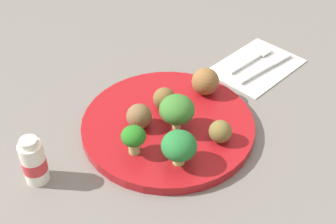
% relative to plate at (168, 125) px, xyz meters
% --- Properties ---
extents(ground_plane, '(4.00, 4.00, 0.00)m').
position_rel_plate_xyz_m(ground_plane, '(0.00, 0.00, -0.01)').
color(ground_plane, slate).
extents(plate, '(0.28, 0.28, 0.02)m').
position_rel_plate_xyz_m(plate, '(0.00, 0.00, 0.00)').
color(plate, maroon).
rests_on(plate, ground_plane).
extents(broccoli_floret_back_right, '(0.04, 0.04, 0.05)m').
position_rel_plate_xyz_m(broccoli_floret_back_right, '(-0.08, -0.02, 0.04)').
color(broccoli_floret_back_right, '#9BB868').
rests_on(broccoli_floret_back_right, plate).
extents(broccoli_floret_back_left, '(0.06, 0.06, 0.06)m').
position_rel_plate_xyz_m(broccoli_floret_back_left, '(-0.00, -0.02, 0.05)').
color(broccoli_floret_back_left, '#9BC976').
rests_on(broccoli_floret_back_left, plate).
extents(broccoli_floret_mid_right, '(0.05, 0.05, 0.05)m').
position_rel_plate_xyz_m(broccoli_floret_mid_right, '(-0.05, -0.08, 0.04)').
color(broccoli_floret_mid_right, '#A2CD69').
rests_on(broccoli_floret_mid_right, plate).
extents(meatball_back_left, '(0.04, 0.04, 0.04)m').
position_rel_plate_xyz_m(meatball_back_left, '(-0.04, 0.02, 0.03)').
color(meatball_back_left, brown).
rests_on(meatball_back_left, plate).
extents(meatball_far_rim, '(0.05, 0.05, 0.05)m').
position_rel_plate_xyz_m(meatball_far_rim, '(0.10, 0.01, 0.03)').
color(meatball_far_rim, brown).
rests_on(meatball_far_rim, plate).
extents(meatball_back_right, '(0.04, 0.04, 0.04)m').
position_rel_plate_xyz_m(meatball_back_right, '(0.03, -0.09, 0.03)').
color(meatball_back_right, brown).
rests_on(meatball_back_right, plate).
extents(meatball_front_left, '(0.04, 0.04, 0.04)m').
position_rel_plate_xyz_m(meatball_front_left, '(0.02, 0.03, 0.03)').
color(meatball_front_left, brown).
rests_on(meatball_front_left, plate).
extents(napkin, '(0.18, 0.13, 0.01)m').
position_rel_plate_xyz_m(napkin, '(0.25, 0.02, -0.01)').
color(napkin, white).
rests_on(napkin, ground_plane).
extents(fork, '(0.12, 0.02, 0.01)m').
position_rel_plate_xyz_m(fork, '(0.25, 0.04, -0.00)').
color(fork, silver).
rests_on(fork, napkin).
extents(knife, '(0.15, 0.02, 0.01)m').
position_rel_plate_xyz_m(knife, '(0.26, -0.00, -0.00)').
color(knife, silver).
rests_on(knife, napkin).
extents(yogurt_bottle, '(0.03, 0.03, 0.08)m').
position_rel_plate_xyz_m(yogurt_bottle, '(-0.21, 0.05, 0.03)').
color(yogurt_bottle, white).
rests_on(yogurt_bottle, ground_plane).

